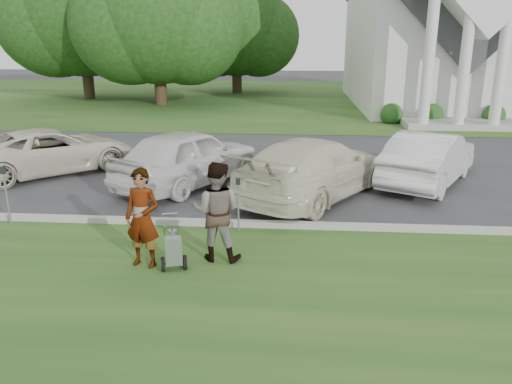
# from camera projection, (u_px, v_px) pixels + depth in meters

# --- Properties ---
(ground) EXTENTS (120.00, 120.00, 0.00)m
(ground) POSITION_uv_depth(u_px,v_px,m) (261.00, 237.00, 10.70)
(ground) COLOR #333335
(ground) RESTS_ON ground
(grass_strip) EXTENTS (80.00, 7.00, 0.01)m
(grass_strip) POSITION_uv_depth(u_px,v_px,m) (248.00, 308.00, 7.83)
(grass_strip) COLOR #1F4919
(grass_strip) RESTS_ON ground
(church_lawn) EXTENTS (80.00, 30.00, 0.01)m
(church_lawn) POSITION_uv_depth(u_px,v_px,m) (287.00, 97.00, 36.43)
(church_lawn) COLOR #1F4919
(church_lawn) RESTS_ON ground
(curb) EXTENTS (80.00, 0.18, 0.15)m
(curb) POSITION_uv_depth(u_px,v_px,m) (263.00, 224.00, 11.20)
(curb) COLOR #9E9E93
(curb) RESTS_ON ground
(church) EXTENTS (9.19, 19.00, 24.10)m
(church) POSITION_uv_depth(u_px,v_px,m) (435.00, 7.00, 30.31)
(church) COLOR white
(church) RESTS_ON ground
(tree_left) EXTENTS (10.63, 8.40, 9.71)m
(tree_left) POSITION_uv_depth(u_px,v_px,m) (157.00, 22.00, 30.76)
(tree_left) COLOR #332316
(tree_left) RESTS_ON ground
(tree_far) EXTENTS (11.64, 9.20, 10.73)m
(tree_far) POSITION_uv_depth(u_px,v_px,m) (82.00, 14.00, 33.90)
(tree_far) COLOR #332316
(tree_far) RESTS_ON ground
(tree_back) EXTENTS (9.61, 7.60, 8.89)m
(tree_back) POSITION_uv_depth(u_px,v_px,m) (236.00, 30.00, 38.20)
(tree_back) COLOR #332316
(tree_back) RESTS_ON ground
(striping_cart) EXTENTS (0.63, 0.98, 0.85)m
(striping_cart) POSITION_uv_depth(u_px,v_px,m) (173.00, 251.00, 9.05)
(striping_cart) COLOR black
(striping_cart) RESTS_ON ground
(person_left) EXTENTS (0.76, 0.58, 1.86)m
(person_left) POSITION_uv_depth(u_px,v_px,m) (142.00, 219.00, 9.07)
(person_left) COLOR #999999
(person_left) RESTS_ON ground
(person_right) EXTENTS (0.98, 0.80, 1.91)m
(person_right) POSITION_uv_depth(u_px,v_px,m) (217.00, 212.00, 9.34)
(person_right) COLOR #999999
(person_right) RESTS_ON ground
(parking_meter_near) EXTENTS (0.09, 0.08, 1.26)m
(parking_meter_near) POSITION_uv_depth(u_px,v_px,m) (238.00, 197.00, 10.74)
(parking_meter_near) COLOR #96999E
(parking_meter_near) RESTS_ON ground
(parking_meter_far) EXTENTS (0.10, 0.09, 1.44)m
(parking_meter_far) POSITION_uv_depth(u_px,v_px,m) (5.00, 188.00, 11.01)
(parking_meter_far) COLOR #96999E
(parking_meter_far) RESTS_ON ground
(car_a) EXTENTS (5.25, 5.18, 1.40)m
(car_a) POSITION_uv_depth(u_px,v_px,m) (52.00, 151.00, 15.69)
(car_a) COLOR beige
(car_a) RESTS_ON ground
(car_b) EXTENTS (4.13, 5.23, 1.67)m
(car_b) POSITION_uv_depth(u_px,v_px,m) (189.00, 157.00, 14.30)
(car_b) COLOR silver
(car_b) RESTS_ON ground
(car_c) EXTENTS (4.79, 5.82, 1.59)m
(car_c) POSITION_uv_depth(u_px,v_px,m) (314.00, 168.00, 13.20)
(car_c) COLOR beige
(car_c) RESTS_ON ground
(car_d) EXTENTS (3.68, 4.86, 1.53)m
(car_d) POSITION_uv_depth(u_px,v_px,m) (429.00, 158.00, 14.44)
(car_d) COLOR silver
(car_d) RESTS_ON ground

